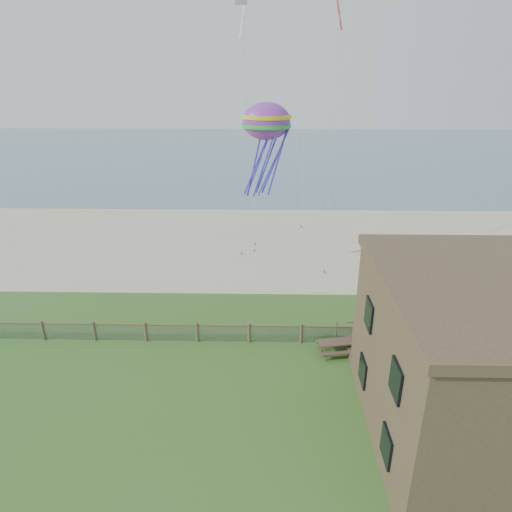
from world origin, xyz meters
name	(u,v)px	position (x,y,z in m)	size (l,w,h in m)	color
ground	(245,415)	(0.00, 0.00, 0.00)	(160.00, 160.00, 0.00)	#3C6221
sand_beach	(255,243)	(0.00, 22.00, 0.00)	(72.00, 20.00, 0.02)	#BEB089
ocean	(261,154)	(0.00, 66.00, 0.00)	(160.00, 68.00, 0.02)	slate
chainlink_fence	(249,334)	(0.00, 6.00, 0.55)	(36.20, 0.20, 1.25)	brown
motel_deck	(483,351)	(13.00, 5.00, 0.25)	(15.00, 2.00, 0.50)	brown
picnic_table	(336,347)	(4.88, 5.00, 0.42)	(1.98, 1.49, 0.83)	brown
octopus_kite	(266,148)	(0.90, 16.13, 9.45)	(3.44, 2.43, 7.08)	#FF2858
kite_white	(242,9)	(-0.70, 15.87, 18.12)	(1.02, 0.70, 2.38)	white
kite_red	(341,1)	(4.86, 11.56, 18.03)	(0.95, 0.70, 2.05)	red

